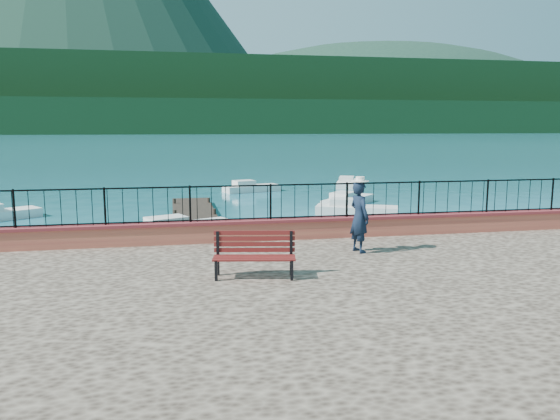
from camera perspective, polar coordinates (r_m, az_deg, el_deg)
name	(u,v)px	position (r m, az deg, el deg)	size (l,w,h in m)	color
ground	(314,327)	(12.18, 3.61, -12.15)	(2000.00, 2000.00, 0.00)	#19596B
parapet	(281,229)	(15.25, 0.13, -2.01)	(28.00, 0.46, 0.58)	#CD694A
railing	(281,202)	(15.12, 0.13, 0.84)	(27.00, 0.05, 0.95)	black
dock	(197,226)	(23.39, -8.69, -1.64)	(2.00, 16.00, 0.30)	#2D231C
far_forest	(177,117)	(311.04, -10.75, 9.51)	(900.00, 60.00, 18.00)	black
foothills	(175,98)	(371.42, -10.90, 11.38)	(900.00, 120.00, 44.00)	black
companion_hill	(379,130)	(612.98, 10.29, 8.26)	(448.00, 384.00, 180.00)	#142D23
park_bench	(254,264)	(11.47, -2.70, -5.65)	(1.79, 0.86, 0.95)	black
person	(359,217)	(13.76, 8.29, -0.73)	(0.65, 0.43, 1.79)	black
hat	(360,179)	(13.64, 8.38, 3.22)	(0.44, 0.44, 0.12)	white
boat_0	(181,224)	(22.40, -10.26, -1.50)	(4.34, 1.30, 0.80)	silver
boat_1	(357,206)	(27.21, 8.03, 0.37)	(3.97, 1.30, 0.80)	silver
boat_2	(348,198)	(30.48, 7.14, 1.29)	(4.23, 1.30, 0.80)	silver
boat_4	(252,186)	(36.36, -2.98, 2.56)	(3.75, 1.30, 0.80)	silver
boat_5	(347,181)	(39.71, 7.03, 3.03)	(3.85, 1.30, 0.80)	silver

